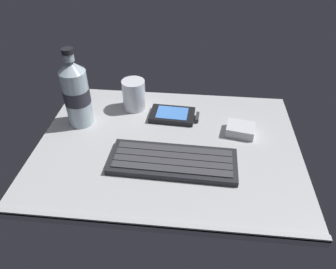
{
  "coord_description": "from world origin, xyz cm",
  "views": [
    {
      "loc": [
        5.94,
        -58.52,
        50.0
      ],
      "look_at": [
        0.0,
        0.0,
        3.0
      ],
      "focal_mm": 33.44,
      "sensor_mm": 36.0,
      "label": 1
    }
  ],
  "objects_px": {
    "handheld_device": "(175,115)",
    "juice_cup": "(134,96)",
    "keyboard": "(173,161)",
    "charger_block": "(240,129)",
    "water_bottle": "(76,93)"
  },
  "relations": [
    {
      "from": "handheld_device",
      "to": "keyboard",
      "type": "bearing_deg",
      "value": -86.39
    },
    {
      "from": "water_bottle",
      "to": "charger_block",
      "type": "distance_m",
      "value": 0.43
    },
    {
      "from": "charger_block",
      "to": "keyboard",
      "type": "bearing_deg",
      "value": -141.16
    },
    {
      "from": "water_bottle",
      "to": "charger_block",
      "type": "xyz_separation_m",
      "value": [
        0.42,
        -0.01,
        -0.08
      ]
    },
    {
      "from": "keyboard",
      "to": "handheld_device",
      "type": "bearing_deg",
      "value": 93.61
    },
    {
      "from": "keyboard",
      "to": "juice_cup",
      "type": "relative_size",
      "value": 3.45
    },
    {
      "from": "juice_cup",
      "to": "charger_block",
      "type": "relative_size",
      "value": 1.21
    },
    {
      "from": "keyboard",
      "to": "juice_cup",
      "type": "bearing_deg",
      "value": 120.35
    },
    {
      "from": "handheld_device",
      "to": "juice_cup",
      "type": "relative_size",
      "value": 1.54
    },
    {
      "from": "keyboard",
      "to": "juice_cup",
      "type": "xyz_separation_m",
      "value": [
        -0.13,
        0.22,
        0.03
      ]
    },
    {
      "from": "juice_cup",
      "to": "handheld_device",
      "type": "bearing_deg",
      "value": -17.57
    },
    {
      "from": "water_bottle",
      "to": "keyboard",
      "type": "bearing_deg",
      "value": -27.94
    },
    {
      "from": "keyboard",
      "to": "water_bottle",
      "type": "xyz_separation_m",
      "value": [
        -0.26,
        0.14,
        0.08
      ]
    },
    {
      "from": "juice_cup",
      "to": "charger_block",
      "type": "height_order",
      "value": "juice_cup"
    },
    {
      "from": "handheld_device",
      "to": "charger_block",
      "type": "relative_size",
      "value": 1.87
    }
  ]
}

